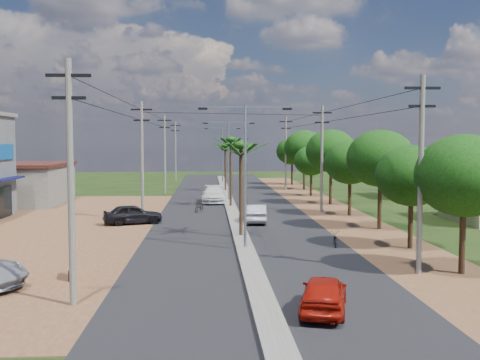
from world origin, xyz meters
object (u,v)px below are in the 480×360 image
object	(u,v)px
car_red_near	(324,294)
car_white_far	(214,195)
car_silver_mid	(256,214)
car_parked_dark	(133,215)
moto_rider_east	(335,240)
roadside_sign	(72,268)

from	to	relation	value
car_red_near	car_white_far	xyz separation A→B (m)	(-3.54, 35.48, 0.12)
car_red_near	car_silver_mid	distance (m)	21.77
car_parked_dark	car_silver_mid	bearing A→B (deg)	-106.63
car_silver_mid	car_parked_dark	world-z (taller)	car_parked_dark
car_white_far	moto_rider_east	xyz separation A→B (m)	(6.70, -23.37, -0.38)
car_silver_mid	moto_rider_east	distance (m)	10.34
moto_rider_east	car_white_far	bearing A→B (deg)	-64.04
car_silver_mid	roadside_sign	distance (m)	18.95
car_red_near	roadside_sign	xyz separation A→B (m)	(-10.04, 5.37, -0.14)
car_red_near	roadside_sign	bearing A→B (deg)	-13.34
car_silver_mid	car_white_far	size ratio (longest dim) A/B	0.76
car_parked_dark	moto_rider_east	bearing A→B (deg)	-144.73
roadside_sign	car_white_far	bearing A→B (deg)	68.68
car_red_near	car_silver_mid	size ratio (longest dim) A/B	0.94
car_red_near	car_white_far	bearing A→B (deg)	-69.51
car_silver_mid	car_red_near	bearing A→B (deg)	95.52
car_silver_mid	roadside_sign	world-z (taller)	car_silver_mid
roadside_sign	moto_rider_east	bearing A→B (deg)	17.91
car_white_far	moto_rider_east	distance (m)	24.32
moto_rider_east	roadside_sign	xyz separation A→B (m)	(-13.20, -6.74, 0.12)
car_red_near	car_white_far	distance (m)	35.65
car_parked_dark	car_red_near	bearing A→B (deg)	-174.29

